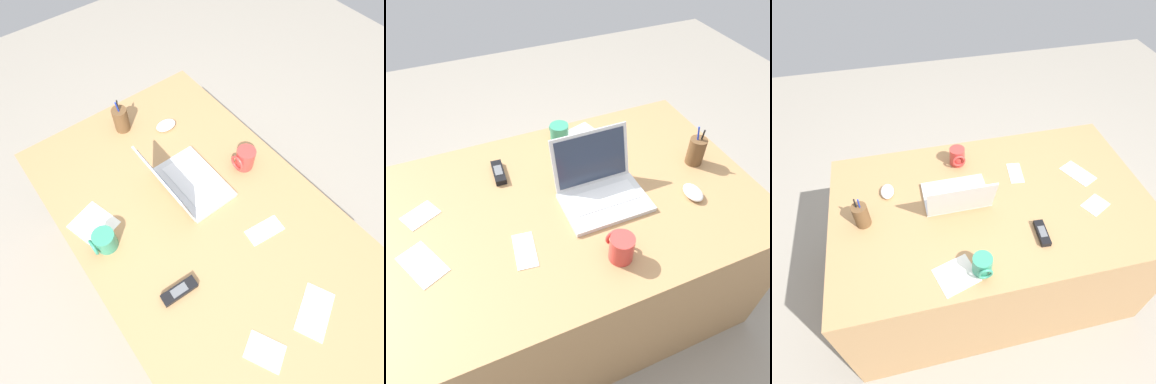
# 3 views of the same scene
# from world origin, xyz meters

# --- Properties ---
(ground_plane) EXTENTS (6.00, 6.00, 0.00)m
(ground_plane) POSITION_xyz_m (0.00, 0.00, 0.00)
(ground_plane) COLOR gray
(desk) EXTENTS (1.58, 0.96, 0.72)m
(desk) POSITION_xyz_m (0.00, 0.00, 0.36)
(desk) COLOR #A87C4F
(desk) RESTS_ON ground
(laptop) EXTENTS (0.32, 0.28, 0.23)m
(laptop) POSITION_xyz_m (0.17, -0.03, 0.77)
(laptop) COLOR silver
(laptop) RESTS_ON desk
(computer_mouse) EXTENTS (0.07, 0.10, 0.03)m
(computer_mouse) POSITION_xyz_m (0.50, -0.17, 0.74)
(computer_mouse) COLOR white
(computer_mouse) RESTS_ON desk
(coffee_mug_white) EXTENTS (0.08, 0.10, 0.09)m
(coffee_mug_white) POSITION_xyz_m (0.15, 0.36, 0.76)
(coffee_mug_white) COLOR #338C6B
(coffee_mug_white) RESTS_ON desk
(coffee_mug_tall) EXTENTS (0.08, 0.09, 0.10)m
(coffee_mug_tall) POSITION_xyz_m (0.11, -0.31, 0.77)
(coffee_mug_tall) COLOR #C63833
(coffee_mug_tall) RESTS_ON desk
(cordless_phone) EXTENTS (0.05, 0.14, 0.03)m
(cordless_phone) POSITION_xyz_m (-0.16, 0.25, 0.73)
(cordless_phone) COLOR black
(cordless_phone) RESTS_ON desk
(pen_holder) EXTENTS (0.07, 0.07, 0.18)m
(pen_holder) POSITION_xyz_m (0.63, -0.00, 0.78)
(pen_holder) COLOR brown
(pen_holder) RESTS_ON desk
(paper_note_near_laptop) EXTENTS (0.09, 0.16, 0.00)m
(paper_note_near_laptop) POSITION_xyz_m (-0.18, -0.16, 0.72)
(paper_note_near_laptop) COLOR white
(paper_note_near_laptop) RESTS_ON desk
(paper_note_left) EXTENTS (0.20, 0.18, 0.00)m
(paper_note_left) POSITION_xyz_m (0.26, 0.36, 0.72)
(paper_note_left) COLOR white
(paper_note_left) RESTS_ON desk
(paper_note_right) EXTENTS (0.17, 0.20, 0.00)m
(paper_note_right) POSITION_xyz_m (-0.50, -0.09, 0.72)
(paper_note_right) COLOR white
(paper_note_right) RESTS_ON desk
(paper_note_front) EXTENTS (0.15, 0.14, 0.00)m
(paper_note_front) POSITION_xyz_m (-0.49, 0.14, 0.72)
(paper_note_front) COLOR white
(paper_note_front) RESTS_ON desk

